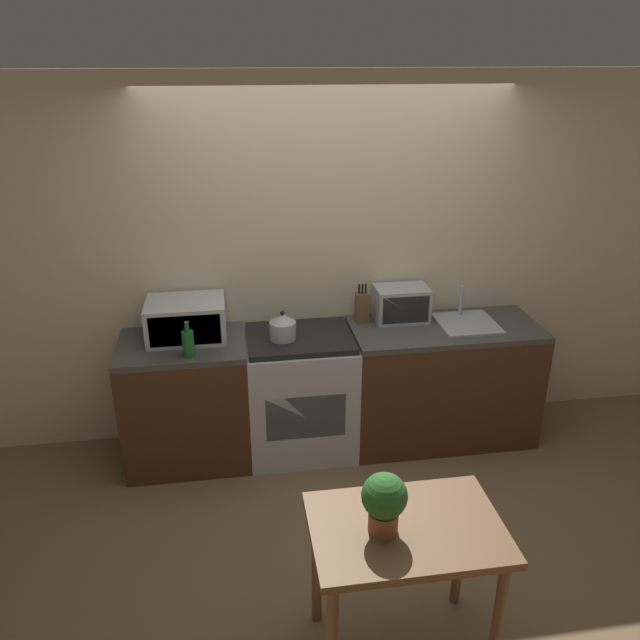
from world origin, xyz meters
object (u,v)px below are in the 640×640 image
(kettle, at_px, (283,327))
(toaster_oven, at_px, (401,304))
(stove_range, at_px, (300,393))
(microwave, at_px, (186,319))
(bottle, at_px, (188,343))
(dining_table, at_px, (405,546))

(kettle, xyz_separation_m, toaster_oven, (0.88, 0.20, 0.04))
(stove_range, height_order, kettle, kettle)
(stove_range, xyz_separation_m, toaster_oven, (0.76, 0.16, 0.58))
(stove_range, relative_size, microwave, 1.72)
(microwave, xyz_separation_m, bottle, (0.02, -0.29, -0.04))
(bottle, bearing_deg, dining_table, -57.57)
(bottle, bearing_deg, kettle, 15.39)
(toaster_oven, bearing_deg, stove_range, -167.89)
(microwave, height_order, toaster_oven, microwave)
(microwave, relative_size, toaster_oven, 1.38)
(stove_range, distance_m, dining_table, 1.80)
(stove_range, distance_m, kettle, 0.55)
(kettle, bearing_deg, stove_range, 15.34)
(stove_range, bearing_deg, kettle, -164.66)
(stove_range, relative_size, bottle, 3.80)
(kettle, relative_size, dining_table, 0.24)
(stove_range, relative_size, kettle, 4.37)
(bottle, xyz_separation_m, dining_table, (1.00, -1.57, -0.35))
(kettle, xyz_separation_m, bottle, (-0.62, -0.17, 0.00))
(bottle, bearing_deg, toaster_oven, 13.73)
(microwave, bearing_deg, bottle, -85.76)
(bottle, xyz_separation_m, toaster_oven, (1.50, 0.37, 0.03))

